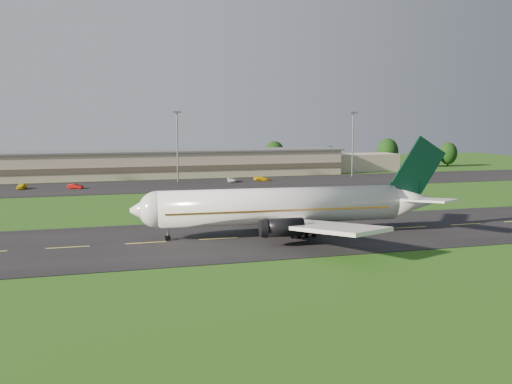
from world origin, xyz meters
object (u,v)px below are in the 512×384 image
object	(u,v)px
terminal	(175,164)
service_vehicle_d	(261,178)
airliner	(285,206)
light_mast_east	(353,136)
service_vehicle_a	(22,186)
light_mast_centre	(177,138)
service_vehicle_c	(232,180)
service_vehicle_b	(75,186)

from	to	relation	value
terminal	service_vehicle_d	world-z (taller)	terminal
airliner	light_mast_east	world-z (taller)	light_mast_east
service_vehicle_a	service_vehicle_d	size ratio (longest dim) A/B	0.94
light_mast_centre	service_vehicle_a	world-z (taller)	light_mast_centre
light_mast_centre	service_vehicle_a	size ratio (longest dim) A/B	4.62
light_mast_centre	service_vehicle_c	world-z (taller)	light_mast_centre
terminal	service_vehicle_c	xyz separation A→B (m)	(13.45, -21.08, -3.21)
light_mast_centre	service_vehicle_d	size ratio (longest dim) A/B	4.35
light_mast_centre	light_mast_east	world-z (taller)	same
service_vehicle_a	service_vehicle_b	bearing A→B (deg)	-3.01
light_mast_centre	service_vehicle_d	xyz separation A→B (m)	(23.94, -4.25, -11.96)
service_vehicle_a	service_vehicle_b	distance (m)	13.70
terminal	light_mast_centre	bearing A→B (deg)	-94.95
terminal	service_vehicle_d	xyz separation A→B (m)	(22.53, -20.43, -3.21)
service_vehicle_a	service_vehicle_c	distance (m)	56.37
service_vehicle_a	service_vehicle_b	world-z (taller)	service_vehicle_a
service_vehicle_a	light_mast_centre	bearing A→B (deg)	18.38
terminal	service_vehicle_b	xyz separation A→B (m)	(-29.56, -25.42, -3.24)
terminal	service_vehicle_b	world-z (taller)	terminal
light_mast_east	service_vehicle_c	bearing A→B (deg)	-173.05
airliner	service_vehicle_a	xyz separation A→B (m)	(-47.22, 73.88, -3.81)
service_vehicle_b	service_vehicle_c	xyz separation A→B (m)	(43.01, 4.34, 0.03)
terminal	light_mast_east	distance (m)	56.67
airliner	light_mast_centre	xyz separation A→B (m)	(-5.72, 80.05, 8.08)
light_mast_centre	service_vehicle_d	distance (m)	27.09
service_vehicle_a	service_vehicle_c	size ratio (longest dim) A/B	0.90
airliner	terminal	world-z (taller)	airliner
light_mast_centre	light_mast_east	distance (m)	55.00
service_vehicle_d	service_vehicle_a	bearing A→B (deg)	101.59
light_mast_centre	terminal	bearing A→B (deg)	85.05
light_mast_east	service_vehicle_c	world-z (taller)	light_mast_east
light_mast_east	light_mast_centre	bearing A→B (deg)	180.00
service_vehicle_c	service_vehicle_a	bearing A→B (deg)	-170.27
service_vehicle_c	airliner	bearing A→B (deg)	-88.49
service_vehicle_b	service_vehicle_c	bearing A→B (deg)	-65.73
airliner	service_vehicle_c	size ratio (longest dim) A/B	10.45
service_vehicle_c	service_vehicle_d	world-z (taller)	service_vehicle_c
service_vehicle_b	light_mast_east	bearing A→B (deg)	-65.15
terminal	service_vehicle_b	bearing A→B (deg)	-139.31
terminal	service_vehicle_d	size ratio (longest dim) A/B	30.96
airliner	service_vehicle_d	world-z (taller)	airliner
light_mast_east	service_vehicle_c	distance (m)	42.18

